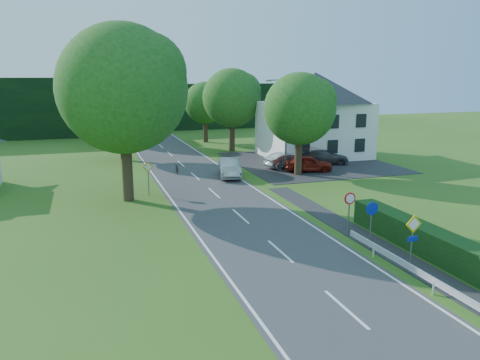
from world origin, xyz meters
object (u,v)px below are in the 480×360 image
object	(u,v)px
moving_car	(229,167)
parked_car_grey	(324,157)
parasol	(311,156)
parked_car_silver_b	(334,153)
motorcycle	(177,168)
streetlight	(285,120)
parked_car_red	(309,164)
parked_car_silver_a	(287,160)

from	to	relation	value
moving_car	parked_car_grey	world-z (taller)	moving_car
parasol	parked_car_grey	bearing A→B (deg)	18.42
parked_car_silver_b	parked_car_grey	bearing A→B (deg)	107.12
motorcycle	parked_car_silver_b	world-z (taller)	parked_car_silver_b
streetlight	moving_car	world-z (taller)	streetlight
streetlight	parked_car_silver_b	bearing A→B (deg)	27.02
parked_car_red	parked_car_silver_b	world-z (taller)	parked_car_red
parked_car_grey	streetlight	bearing A→B (deg)	130.23
parked_car_red	streetlight	bearing A→B (deg)	73.35
parked_car_grey	parked_car_silver_b	world-z (taller)	parked_car_grey
motorcycle	parasol	world-z (taller)	parasol
parked_car_silver_b	parasol	distance (m)	4.47
parasol	parked_car_red	bearing A→B (deg)	-121.23
motorcycle	parasol	size ratio (longest dim) A/B	0.82
parked_car_silver_b	moving_car	bearing A→B (deg)	85.65
parked_car_red	parked_car_grey	size ratio (longest dim) A/B	0.90
motorcycle	parked_car_red	xyz separation A→B (m)	(11.10, -2.87, 0.26)
motorcycle	parked_car_silver_a	distance (m)	10.08
moving_car	parked_car_grey	xyz separation A→B (m)	(10.30, 2.73, -0.11)
parked_car_silver_a	parasol	distance (m)	2.48
parked_car_red	parasol	distance (m)	2.74
parasol	streetlight	bearing A→B (deg)	-160.33
streetlight	parked_car_silver_a	distance (m)	3.93
streetlight	moving_car	xyz separation A→B (m)	(-5.36, -1.00, -3.65)
streetlight	motorcycle	size ratio (longest dim) A/B	4.77
parked_car_silver_a	parked_car_silver_b	bearing A→B (deg)	-75.07
moving_car	parked_car_silver_b	distance (m)	13.19
streetlight	parasol	size ratio (longest dim) A/B	3.93
moving_car	parked_car_red	bearing A→B (deg)	11.39
streetlight	parked_car_silver_b	xyz separation A→B (m)	(7.01, 3.57, -3.77)
parked_car_red	parasol	xyz separation A→B (m)	(1.41, 2.33, 0.21)
motorcycle	parked_car_red	world-z (taller)	parked_car_red
parked_car_silver_a	parked_car_grey	world-z (taller)	parked_car_silver_a
moving_car	motorcycle	distance (m)	4.76
parked_car_silver_b	parasol	size ratio (longest dim) A/B	2.33
moving_car	parked_car_silver_a	distance (m)	6.47
streetlight	parked_car_red	size ratio (longest dim) A/B	1.94
parked_car_grey	parasol	distance (m)	1.79
streetlight	parked_car_silver_a	bearing A→B (deg)	51.85
motorcycle	moving_car	bearing A→B (deg)	-27.61
parked_car_silver_b	streetlight	bearing A→B (deg)	92.36
parked_car_grey	parasol	size ratio (longest dim) A/B	2.26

